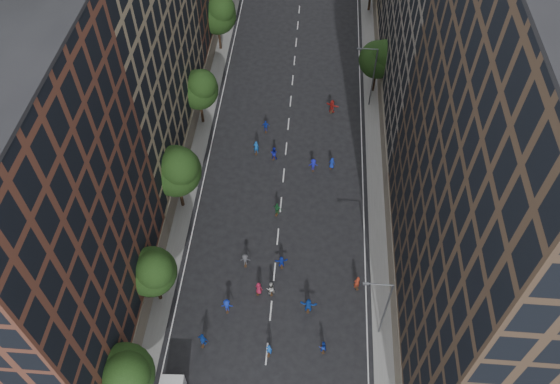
% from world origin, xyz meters
% --- Properties ---
extents(ground, '(240.00, 240.00, 0.00)m').
position_xyz_m(ground, '(0.00, 40.00, 0.00)').
color(ground, black).
rests_on(ground, ground).
extents(sidewalk_left, '(4.00, 105.00, 0.15)m').
position_xyz_m(sidewalk_left, '(-12.00, 47.50, 0.07)').
color(sidewalk_left, slate).
rests_on(sidewalk_left, ground).
extents(sidewalk_right, '(4.00, 105.00, 0.15)m').
position_xyz_m(sidewalk_right, '(12.00, 47.50, 0.07)').
color(sidewalk_right, slate).
rests_on(sidewalk_right, ground).
extents(bldg_left_a, '(14.00, 22.00, 30.00)m').
position_xyz_m(bldg_left_a, '(-19.00, 11.00, 15.00)').
color(bldg_left_a, '#552D20').
rests_on(bldg_left_a, ground).
extents(bldg_left_b, '(14.00, 26.00, 34.00)m').
position_xyz_m(bldg_left_b, '(-19.00, 35.00, 17.00)').
color(bldg_left_b, '#877658').
rests_on(bldg_left_b, ground).
extents(bldg_right_a, '(14.00, 30.00, 36.00)m').
position_xyz_m(bldg_right_a, '(19.00, 15.00, 18.00)').
color(bldg_right_a, '#413123').
rests_on(bldg_right_a, ground).
extents(bldg_right_b, '(14.00, 28.00, 33.00)m').
position_xyz_m(bldg_right_b, '(19.00, 44.00, 16.50)').
color(bldg_right_b, '#6D655A').
rests_on(bldg_right_b, ground).
extents(tree_left_0, '(5.20, 5.20, 8.83)m').
position_xyz_m(tree_left_0, '(-11.01, 3.85, 5.96)').
color(tree_left_0, black).
rests_on(tree_left_0, ground).
extents(tree_left_1, '(4.80, 4.80, 8.21)m').
position_xyz_m(tree_left_1, '(-11.02, 13.86, 5.55)').
color(tree_left_1, black).
rests_on(tree_left_1, ground).
extents(tree_left_2, '(5.60, 5.60, 9.45)m').
position_xyz_m(tree_left_2, '(-10.99, 25.83, 6.36)').
color(tree_left_2, black).
rests_on(tree_left_2, ground).
extents(tree_left_3, '(5.00, 5.00, 8.58)m').
position_xyz_m(tree_left_3, '(-11.02, 39.85, 5.82)').
color(tree_left_3, black).
rests_on(tree_left_3, ground).
extents(tree_left_4, '(5.40, 5.40, 9.08)m').
position_xyz_m(tree_left_4, '(-11.00, 55.84, 6.10)').
color(tree_left_4, black).
rests_on(tree_left_4, ground).
extents(tree_right_a, '(5.00, 5.00, 8.39)m').
position_xyz_m(tree_right_a, '(11.38, 47.85, 5.63)').
color(tree_right_a, black).
rests_on(tree_right_a, ground).
extents(streetlamp_near, '(2.64, 0.22, 9.06)m').
position_xyz_m(streetlamp_near, '(10.37, 12.00, 5.17)').
color(streetlamp_near, '#595B60').
rests_on(streetlamp_near, ground).
extents(streetlamp_far, '(2.64, 0.22, 9.06)m').
position_xyz_m(streetlamp_far, '(10.37, 45.00, 5.17)').
color(streetlamp_far, '#595B60').
rests_on(streetlamp_far, ground).
extents(skater_1, '(0.65, 0.49, 1.63)m').
position_xyz_m(skater_1, '(0.22, 9.08, 0.81)').
color(skater_1, blue).
rests_on(skater_1, ground).
extents(skater_2, '(0.90, 0.78, 1.57)m').
position_xyz_m(skater_2, '(5.21, 9.78, 0.78)').
color(skater_2, '#132F9E').
rests_on(skater_2, ground).
extents(skater_3, '(1.16, 0.71, 1.75)m').
position_xyz_m(skater_3, '(-4.30, 13.28, 0.87)').
color(skater_3, '#142AA5').
rests_on(skater_3, ground).
extents(skater_4, '(1.22, 0.80, 1.93)m').
position_xyz_m(skater_4, '(-6.05, 9.51, 0.97)').
color(skater_4, '#1440A8').
rests_on(skater_4, ground).
extents(skater_5, '(1.75, 0.66, 1.85)m').
position_xyz_m(skater_5, '(3.70, 13.87, 0.93)').
color(skater_5, '#1647B7').
rests_on(skater_5, ground).
extents(skater_6, '(0.93, 0.77, 1.64)m').
position_xyz_m(skater_6, '(-1.38, 15.46, 0.82)').
color(skater_6, maroon).
rests_on(skater_6, ground).
extents(skater_7, '(0.79, 0.66, 1.84)m').
position_xyz_m(skater_7, '(8.50, 16.81, 0.92)').
color(skater_7, '#9A2E19').
rests_on(skater_7, ground).
extents(skater_8, '(1.07, 0.96, 1.80)m').
position_xyz_m(skater_8, '(-0.19, 15.49, 0.90)').
color(skater_8, beige).
rests_on(skater_8, ground).
extents(skater_9, '(1.13, 0.71, 1.67)m').
position_xyz_m(skater_9, '(-3.13, 18.70, 0.84)').
color(skater_9, '#414146').
rests_on(skater_9, ground).
extents(skater_10, '(1.09, 0.72, 1.73)m').
position_xyz_m(skater_10, '(-0.31, 25.65, 0.86)').
color(skater_10, '#1D612F').
rests_on(skater_10, ground).
extents(skater_11, '(1.45, 0.71, 1.50)m').
position_xyz_m(skater_11, '(0.67, 18.79, 0.75)').
color(skater_11, '#1734BC').
rests_on(skater_11, ground).
extents(skater_12, '(0.88, 0.73, 1.54)m').
position_xyz_m(skater_12, '(5.73, 33.22, 0.77)').
color(skater_12, '#142DA3').
rests_on(skater_12, ground).
extents(skater_13, '(0.74, 0.51, 1.94)m').
position_xyz_m(skater_13, '(-3.65, 34.96, 0.97)').
color(skater_13, '#1555AF').
rests_on(skater_13, ground).
extents(skater_14, '(1.00, 0.86, 1.80)m').
position_xyz_m(skater_14, '(-1.40, 34.22, 0.90)').
color(skater_14, '#141CA7').
rests_on(skater_14, ground).
extents(skater_15, '(1.11, 0.67, 1.66)m').
position_xyz_m(skater_15, '(3.48, 32.71, 0.83)').
color(skater_15, '#151BB1').
rests_on(skater_15, ground).
extents(skater_16, '(1.02, 0.49, 1.69)m').
position_xyz_m(skater_16, '(-2.82, 38.93, 0.85)').
color(skater_16, '#1632B6').
rests_on(skater_16, ground).
extents(skater_17, '(1.86, 1.17, 1.91)m').
position_xyz_m(skater_17, '(5.59, 43.23, 0.96)').
color(skater_17, '#A91F1C').
rests_on(skater_17, ground).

